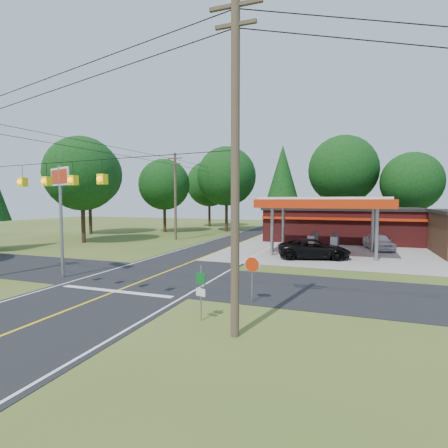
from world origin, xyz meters
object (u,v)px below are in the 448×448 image
(octagonal_stop_sign, at_px, (252,268))
(gas_canopy, at_px, (325,204))
(suv_car, at_px, (314,249))
(sedan_car, at_px, (379,242))
(big_stop_sign, at_px, (60,195))

(octagonal_stop_sign, bearing_deg, gas_canopy, 82.88)
(suv_car, distance_m, octagonal_stop_sign, 13.12)
(gas_canopy, relative_size, sedan_car, 2.39)
(gas_canopy, bearing_deg, big_stop_sign, -133.01)
(gas_canopy, xyz_separation_m, suv_car, (-0.55, -3.00, -3.50))
(gas_canopy, xyz_separation_m, big_stop_sign, (-14.00, -15.01, 0.65))
(sedan_car, distance_m, big_stop_sign, 26.94)
(big_stop_sign, bearing_deg, sedan_car, 45.58)
(sedan_car, relative_size, big_stop_sign, 0.67)
(suv_car, distance_m, big_stop_sign, 18.50)
(gas_canopy, bearing_deg, octagonal_stop_sign, -97.12)
(octagonal_stop_sign, bearing_deg, suv_car, 83.65)
(gas_canopy, height_order, sedan_car, gas_canopy)
(gas_canopy, relative_size, octagonal_stop_sign, 4.99)
(sedan_car, bearing_deg, suv_car, -143.54)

